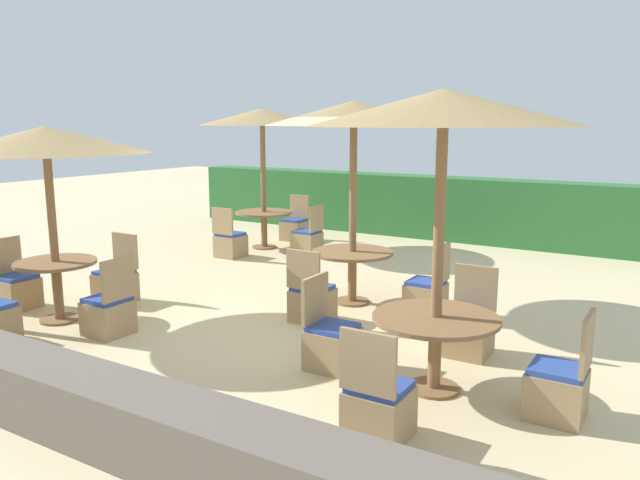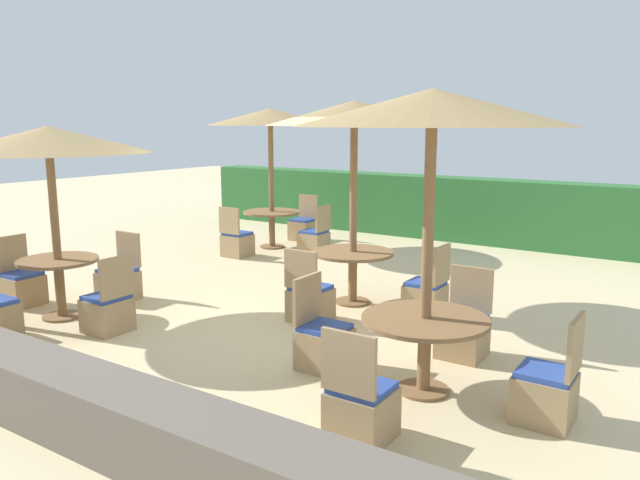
{
  "view_description": "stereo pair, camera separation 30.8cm",
  "coord_description": "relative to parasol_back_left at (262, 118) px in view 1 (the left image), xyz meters",
  "views": [
    {
      "loc": [
        4.2,
        -6.33,
        2.44
      ],
      "look_at": [
        0.0,
        0.6,
        0.9
      ],
      "focal_mm": 35.0,
      "sensor_mm": 36.0,
      "label": 1
    },
    {
      "loc": [
        4.46,
        -6.17,
        2.44
      ],
      "look_at": [
        0.0,
        0.6,
        0.9
      ],
      "focal_mm": 35.0,
      "sensor_mm": 36.0,
      "label": 2
    }
  ],
  "objects": [
    {
      "name": "patio_chair_back_left_north",
      "position": [
        0.05,
        1.0,
        -2.25
      ],
      "size": [
        0.46,
        0.46,
        0.93
      ],
      "rotation": [
        0.0,
        0.0,
        3.14
      ],
      "color": "tan",
      "rests_on": "ground_plane"
    },
    {
      "name": "ground_plane",
      "position": [
        2.98,
        -3.39,
        -2.52
      ],
      "size": [
        40.0,
        40.0,
        0.0
      ],
      "primitive_type": "plane",
      "color": "beige"
    },
    {
      "name": "round_table_center",
      "position": [
        3.28,
        -2.44,
        -1.94
      ],
      "size": [
        1.11,
        1.11,
        0.72
      ],
      "color": "olive",
      "rests_on": "ground_plane"
    },
    {
      "name": "parasol_front_left",
      "position": [
        0.53,
        -5.03,
        -0.3
      ],
      "size": [
        2.44,
        2.44,
        2.39
      ],
      "color": "olive",
      "rests_on": "ground_plane"
    },
    {
      "name": "patio_chair_front_left_north",
      "position": [
        0.49,
        -4.1,
        -2.25
      ],
      "size": [
        0.46,
        0.46,
        0.93
      ],
      "rotation": [
        0.0,
        0.0,
        3.14
      ],
      "color": "tan",
      "rests_on": "ground_plane"
    },
    {
      "name": "parasol_center",
      "position": [
        3.28,
        -2.44,
        0.02
      ],
      "size": [
        2.34,
        2.34,
        2.71
      ],
      "color": "olive",
      "rests_on": "ground_plane"
    },
    {
      "name": "patio_chair_back_left_east",
      "position": [
        1.04,
        -0.05,
        -2.25
      ],
      "size": [
        0.46,
        0.46,
        0.93
      ],
      "rotation": [
        0.0,
        0.0,
        1.57
      ],
      "color": "tan",
      "rests_on": "ground_plane"
    },
    {
      "name": "patio_chair_front_right_north",
      "position": [
        5.25,
        -3.51,
        -2.25
      ],
      "size": [
        0.46,
        0.46,
        0.93
      ],
      "rotation": [
        0.0,
        0.0,
        3.14
      ],
      "color": "tan",
      "rests_on": "ground_plane"
    },
    {
      "name": "hedge_row",
      "position": [
        2.98,
        2.78,
        -1.86
      ],
      "size": [
        13.0,
        0.7,
        1.31
      ],
      "primitive_type": "cube",
      "color": "#2D6B33",
      "rests_on": "ground_plane"
    },
    {
      "name": "patio_chair_center_south",
      "position": [
        3.24,
        -3.42,
        -2.25
      ],
      "size": [
        0.46,
        0.46,
        0.93
      ],
      "color": "tan",
      "rests_on": "ground_plane"
    },
    {
      "name": "round_table_back_left",
      "position": [
        0.0,
        -0.0,
        -1.94
      ],
      "size": [
        1.11,
        1.11,
        0.72
      ],
      "color": "olive",
      "rests_on": "ground_plane"
    },
    {
      "name": "patio_chair_front_right_west",
      "position": [
        4.2,
        -4.58,
        -2.25
      ],
      "size": [
        0.46,
        0.46,
        0.93
      ],
      "rotation": [
        0.0,
        0.0,
        -1.57
      ],
      "color": "tan",
      "rests_on": "ground_plane"
    },
    {
      "name": "stone_border",
      "position": [
        2.98,
        -6.79,
        -2.25
      ],
      "size": [
        10.0,
        0.56,
        0.53
      ],
      "primitive_type": "cube",
      "color": "#6B6056",
      "rests_on": "ground_plane"
    },
    {
      "name": "parasol_back_left",
      "position": [
        0.0,
        0.0,
        0.0
      ],
      "size": [
        2.44,
        2.44,
        2.69
      ],
      "color": "olive",
      "rests_on": "ground_plane"
    },
    {
      "name": "patio_chair_front_right_east",
      "position": [
        6.36,
        -4.54,
        -2.25
      ],
      "size": [
        0.46,
        0.46,
        0.93
      ],
      "rotation": [
        0.0,
        0.0,
        1.57
      ],
      "color": "tan",
      "rests_on": "ground_plane"
    },
    {
      "name": "patio_chair_front_left_west",
      "position": [
        -0.42,
        -4.97,
        -2.25
      ],
      "size": [
        0.46,
        0.46,
        0.93
      ],
      "rotation": [
        0.0,
        0.0,
        -1.57
      ],
      "color": "tan",
      "rests_on": "ground_plane"
    },
    {
      "name": "patio_chair_back_left_south",
      "position": [
        -0.03,
        -1.02,
        -2.25
      ],
      "size": [
        0.46,
        0.46,
        0.93
      ],
      "color": "tan",
      "rests_on": "ground_plane"
    },
    {
      "name": "patio_chair_front_left_east",
      "position": [
        1.49,
        -5.06,
        -2.25
      ],
      "size": [
        0.46,
        0.46,
        0.93
      ],
      "rotation": [
        0.0,
        0.0,
        1.57
      ],
      "color": "tan",
      "rests_on": "ground_plane"
    },
    {
      "name": "round_table_front_right",
      "position": [
        5.27,
        -4.55,
        -1.94
      ],
      "size": [
        1.16,
        1.16,
        0.71
      ],
      "color": "olive",
      "rests_on": "ground_plane"
    },
    {
      "name": "patio_chair_center_east",
      "position": [
        4.35,
        -2.42,
        -2.25
      ],
      "size": [
        0.46,
        0.46,
        0.93
      ],
      "rotation": [
        0.0,
        0.0,
        1.57
      ],
      "color": "tan",
      "rests_on": "ground_plane"
    },
    {
      "name": "patio_chair_front_right_south",
      "position": [
        5.23,
        -5.64,
        -2.25
      ],
      "size": [
        0.46,
        0.46,
        0.93
      ],
      "color": "tan",
      "rests_on": "ground_plane"
    },
    {
      "name": "round_table_front_left",
      "position": [
        0.53,
        -5.03,
        -1.94
      ],
      "size": [
        0.97,
        0.97,
        0.76
      ],
      "color": "olive",
      "rests_on": "ground_plane"
    },
    {
      "name": "parasol_front_right",
      "position": [
        5.27,
        -4.55,
        0.02
      ],
      "size": [
        2.39,
        2.39,
        2.72
      ],
      "color": "olive",
      "rests_on": "ground_plane"
    }
  ]
}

